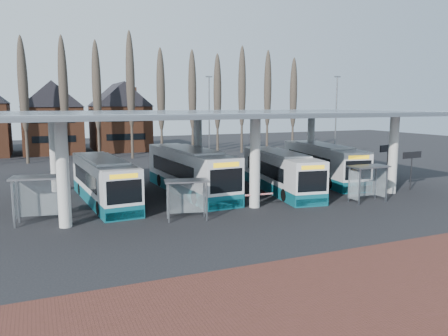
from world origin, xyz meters
name	(u,v)px	position (x,y,z in m)	size (l,w,h in m)	color
ground	(273,216)	(0.00, 0.00, 0.00)	(140.00, 140.00, 0.00)	black
brick_strip	(434,290)	(0.00, -12.00, 0.01)	(70.00, 10.00, 0.03)	#532821
station_canopy	(222,120)	(0.00, 8.00, 5.68)	(32.00, 16.00, 6.34)	silver
poplar_row	(145,89)	(0.00, 33.00, 8.78)	(45.10, 1.10, 14.50)	#473D33
townhouse_row	(14,111)	(-15.75, 44.00, 5.94)	(36.80, 10.30, 12.25)	brown
lamp_post_b	(209,117)	(6.00, 26.00, 5.34)	(0.80, 0.16, 10.17)	slate
lamp_post_c	(336,117)	(20.00, 20.00, 5.34)	(0.80, 0.16, 10.17)	slate
bus_0	(104,181)	(-9.05, 8.18, 1.49)	(3.20, 11.48, 3.15)	silver
bus_1	(190,172)	(-2.39, 8.92, 1.65)	(3.38, 12.73, 3.50)	silver
bus_2	(280,172)	(4.42, 6.69, 1.49)	(4.09, 11.63, 3.17)	silver
bus_3	(322,163)	(10.40, 9.32, 1.56)	(4.45, 12.20, 3.32)	silver
shelter_0	(40,189)	(-13.24, 3.90, 2.02)	(3.22, 2.01, 2.78)	gray
shelter_1	(186,191)	(-5.18, 1.36, 1.76)	(2.83, 1.84, 2.42)	gray
shelter_2	(367,175)	(8.08, 0.89, 1.89)	(2.81, 1.43, 2.59)	gray
info_sign_0	(412,158)	(14.36, 2.86, 2.60)	(2.09, 0.31, 3.10)	black
info_sign_1	(388,151)	(14.43, 5.54, 2.88)	(2.27, 0.65, 3.43)	black
barrier	(258,195)	(0.28, 2.52, 0.78)	(2.02, 0.61, 1.01)	black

